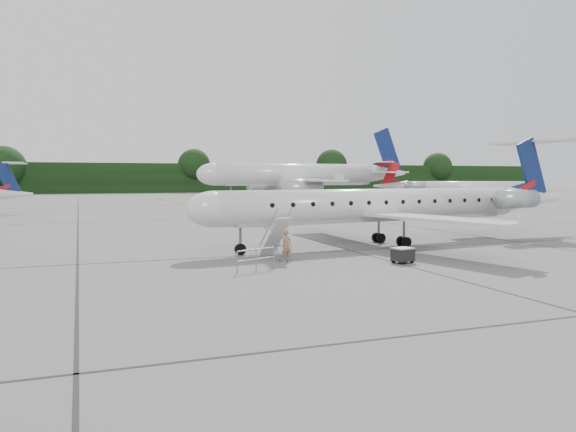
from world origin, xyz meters
name	(u,v)px	position (x,y,z in m)	size (l,w,h in m)	color
ground	(430,256)	(0.00, 0.00, 0.00)	(320.00, 320.00, 0.00)	slate
treeline	(149,178)	(0.00, 130.00, 4.00)	(260.00, 4.00, 8.00)	black
main_regional_jet	(379,189)	(-0.34, 5.05, 3.56)	(27.75, 19.98, 7.12)	silver
airstair	(275,238)	(-8.25, 1.94, 1.12)	(0.85, 2.20, 2.23)	silver
passenger	(286,246)	(-8.10, 0.70, 0.81)	(0.59, 0.39, 1.63)	#8C604C
safety_railing	(256,260)	(-10.36, -1.43, 0.50)	(2.20, 0.08, 1.00)	gray
baggage_cart	(403,255)	(-2.79, -1.74, 0.42)	(0.96, 0.78, 0.83)	black
bg_narrowbody	(295,164)	(16.72, 63.50, 6.54)	(36.44, 26.24, 13.08)	silver
bg_regional_right	(468,181)	(46.15, 55.43, 3.54)	(26.97, 19.42, 7.07)	silver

